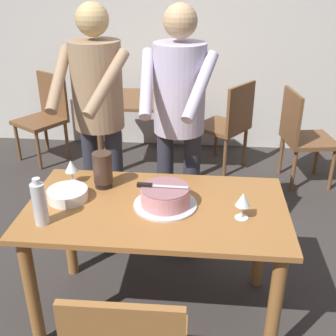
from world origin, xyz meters
name	(u,v)px	position (x,y,z in m)	size (l,w,h in m)	color
ground_plane	(158,311)	(0.00, 0.00, 0.00)	(14.00, 14.00, 0.00)	#383330
back_wall	(186,24)	(0.00, 2.72, 1.35)	(10.00, 0.12, 2.70)	silver
main_dining_table	(157,226)	(0.00, 0.00, 0.62)	(1.39, 0.77, 0.75)	#9E6633
cake_on_platter	(165,197)	(0.05, 0.01, 0.80)	(0.34, 0.34, 0.11)	silver
cake_knife	(152,186)	(-0.02, 0.01, 0.87)	(0.27, 0.03, 0.02)	silver
plate_stack	(68,194)	(-0.49, 0.02, 0.78)	(0.22, 0.22, 0.06)	white
wine_glass_near	(243,200)	(0.44, -0.08, 0.85)	(0.08, 0.08, 0.14)	silver
wine_glass_far	(71,167)	(-0.52, 0.21, 0.85)	(0.08, 0.08, 0.14)	silver
water_bottle	(40,203)	(-0.54, -0.22, 0.86)	(0.07, 0.07, 0.25)	silver
hurricane_lamp	(103,170)	(-0.33, 0.19, 0.86)	(0.11, 0.11, 0.21)	black
person_cutting_cake	(179,113)	(0.07, 0.59, 1.08)	(0.46, 0.57, 1.72)	#2D2D38
person_standing_beside	(98,109)	(-0.45, 0.62, 1.08)	(0.46, 0.57, 1.72)	#2D2D38
background_table	(147,114)	(-0.33, 2.02, 0.58)	(1.00, 0.70, 0.74)	brown
background_chair_0	(302,134)	(1.14, 1.82, 0.49)	(0.51, 0.51, 0.90)	brown
background_chair_1	(45,114)	(-1.45, 2.16, 0.49)	(0.61, 0.61, 0.90)	brown
background_chair_2	(228,123)	(0.47, 2.08, 0.49)	(0.61, 0.61, 0.90)	brown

